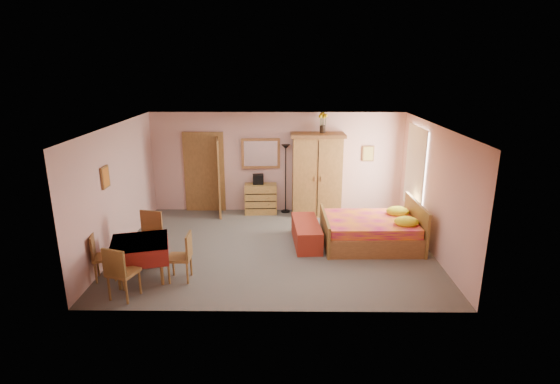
{
  "coord_description": "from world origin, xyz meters",
  "views": [
    {
      "loc": [
        0.19,
        -8.6,
        3.78
      ],
      "look_at": [
        0.1,
        0.3,
        1.15
      ],
      "focal_mm": 28.0,
      "sensor_mm": 36.0,
      "label": 1
    }
  ],
  "objects_px": {
    "chest_of_drawers": "(261,199)",
    "dining_table": "(141,260)",
    "floor_lamp": "(286,179)",
    "bench": "(306,233)",
    "chair_north": "(147,239)",
    "chair_east": "(179,257)",
    "chair_west": "(105,257)",
    "chair_south": "(123,272)",
    "wall_mirror": "(261,153)",
    "wardrobe": "(317,175)",
    "sunflower_vase": "(323,122)",
    "stereo": "(258,179)",
    "bed": "(370,223)"
  },
  "relations": [
    {
      "from": "chest_of_drawers",
      "to": "wardrobe",
      "type": "height_order",
      "value": "wardrobe"
    },
    {
      "from": "floor_lamp",
      "to": "chair_east",
      "type": "height_order",
      "value": "floor_lamp"
    },
    {
      "from": "wall_mirror",
      "to": "wardrobe",
      "type": "xyz_separation_m",
      "value": [
        1.44,
        -0.27,
        -0.49
      ]
    },
    {
      "from": "bench",
      "to": "chair_north",
      "type": "xyz_separation_m",
      "value": [
        -3.15,
        -0.99,
        0.27
      ]
    },
    {
      "from": "sunflower_vase",
      "to": "chair_west",
      "type": "xyz_separation_m",
      "value": [
        -4.19,
        -3.7,
        -1.94
      ]
    },
    {
      "from": "floor_lamp",
      "to": "sunflower_vase",
      "type": "distance_m",
      "value": 1.73
    },
    {
      "from": "chair_west",
      "to": "wardrobe",
      "type": "bearing_deg",
      "value": 115.16
    },
    {
      "from": "floor_lamp",
      "to": "bench",
      "type": "height_order",
      "value": "floor_lamp"
    },
    {
      "from": "wall_mirror",
      "to": "stereo",
      "type": "height_order",
      "value": "wall_mirror"
    },
    {
      "from": "wall_mirror",
      "to": "chair_east",
      "type": "xyz_separation_m",
      "value": [
        -1.27,
        -3.9,
        -1.1
      ]
    },
    {
      "from": "chair_south",
      "to": "chair_north",
      "type": "bearing_deg",
      "value": 108.79
    },
    {
      "from": "chest_of_drawers",
      "to": "bed",
      "type": "bearing_deg",
      "value": -42.02
    },
    {
      "from": "wardrobe",
      "to": "dining_table",
      "type": "distance_m",
      "value": 5.0
    },
    {
      "from": "wardrobe",
      "to": "chair_north",
      "type": "bearing_deg",
      "value": -141.06
    },
    {
      "from": "wall_mirror",
      "to": "sunflower_vase",
      "type": "relative_size",
      "value": 1.95
    },
    {
      "from": "chest_of_drawers",
      "to": "dining_table",
      "type": "distance_m",
      "value": 4.14
    },
    {
      "from": "chest_of_drawers",
      "to": "chair_east",
      "type": "distance_m",
      "value": 3.9
    },
    {
      "from": "dining_table",
      "to": "chair_east",
      "type": "relative_size",
      "value": 1.1
    },
    {
      "from": "stereo",
      "to": "wardrobe",
      "type": "distance_m",
      "value": 1.51
    },
    {
      "from": "sunflower_vase",
      "to": "chest_of_drawers",
      "type": "bearing_deg",
      "value": -178.42
    },
    {
      "from": "chair_south",
      "to": "floor_lamp",
      "type": "bearing_deg",
      "value": 77.31
    },
    {
      "from": "stereo",
      "to": "sunflower_vase",
      "type": "height_order",
      "value": "sunflower_vase"
    },
    {
      "from": "chest_of_drawers",
      "to": "chair_north",
      "type": "relative_size",
      "value": 0.82
    },
    {
      "from": "wardrobe",
      "to": "chair_south",
      "type": "relative_size",
      "value": 2.24
    },
    {
      "from": "chest_of_drawers",
      "to": "floor_lamp",
      "type": "bearing_deg",
      "value": 6.55
    },
    {
      "from": "floor_lamp",
      "to": "chair_north",
      "type": "height_order",
      "value": "floor_lamp"
    },
    {
      "from": "chair_south",
      "to": "wall_mirror",
      "type": "bearing_deg",
      "value": 84.31
    },
    {
      "from": "chair_south",
      "to": "chair_east",
      "type": "distance_m",
      "value": 1.01
    },
    {
      "from": "bench",
      "to": "chest_of_drawers",
      "type": "bearing_deg",
      "value": 118.77
    },
    {
      "from": "chair_north",
      "to": "chair_east",
      "type": "height_order",
      "value": "chair_north"
    },
    {
      "from": "wall_mirror",
      "to": "chair_west",
      "type": "distance_m",
      "value": 4.81
    },
    {
      "from": "sunflower_vase",
      "to": "wall_mirror",
      "type": "bearing_deg",
      "value": 173.9
    },
    {
      "from": "chest_of_drawers",
      "to": "dining_table",
      "type": "height_order",
      "value": "chest_of_drawers"
    },
    {
      "from": "stereo",
      "to": "chair_south",
      "type": "xyz_separation_m",
      "value": [
        -1.99,
        -4.36,
        -0.44
      ]
    },
    {
      "from": "chest_of_drawers",
      "to": "chair_north",
      "type": "height_order",
      "value": "chair_north"
    },
    {
      "from": "chair_south",
      "to": "chair_east",
      "type": "bearing_deg",
      "value": 57.69
    },
    {
      "from": "chest_of_drawers",
      "to": "chair_north",
      "type": "bearing_deg",
      "value": -127.15
    },
    {
      "from": "sunflower_vase",
      "to": "chair_east",
      "type": "xyz_separation_m",
      "value": [
        -2.83,
        -3.73,
        -1.92
      ]
    },
    {
      "from": "dining_table",
      "to": "chair_north",
      "type": "height_order",
      "value": "chair_north"
    },
    {
      "from": "wardrobe",
      "to": "bed",
      "type": "height_order",
      "value": "wardrobe"
    },
    {
      "from": "floor_lamp",
      "to": "bench",
      "type": "distance_m",
      "value": 2.25
    },
    {
      "from": "sunflower_vase",
      "to": "dining_table",
      "type": "height_order",
      "value": "sunflower_vase"
    },
    {
      "from": "stereo",
      "to": "chair_east",
      "type": "xyz_separation_m",
      "value": [
        -1.2,
        -3.73,
        -0.46
      ]
    },
    {
      "from": "stereo",
      "to": "chair_west",
      "type": "xyz_separation_m",
      "value": [
        -2.56,
        -3.7,
        -0.48
      ]
    },
    {
      "from": "chair_north",
      "to": "chair_west",
      "type": "distance_m",
      "value": 0.88
    },
    {
      "from": "floor_lamp",
      "to": "chair_south",
      "type": "distance_m",
      "value": 5.2
    },
    {
      "from": "stereo",
      "to": "bed",
      "type": "bearing_deg",
      "value": -39.23
    },
    {
      "from": "chest_of_drawers",
      "to": "wardrobe",
      "type": "bearing_deg",
      "value": -4.96
    },
    {
      "from": "chair_west",
      "to": "sunflower_vase",
      "type": "bearing_deg",
      "value": 115.12
    },
    {
      "from": "wardrobe",
      "to": "sunflower_vase",
      "type": "distance_m",
      "value": 1.32
    }
  ]
}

